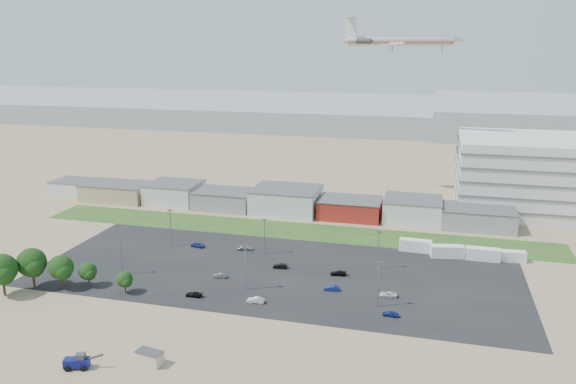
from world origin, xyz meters
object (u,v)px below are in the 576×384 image
(portable_shed, at_px, (150,358))
(parked_car_9, at_px, (198,245))
(telehandler, at_px, (76,361))
(airliner, at_px, (400,41))
(tree_far_left, at_px, (2,272))
(parked_car_3, at_px, (194,294))
(parked_car_4, at_px, (220,275))
(parked_car_12, at_px, (338,273))
(parked_car_7, at_px, (280,266))
(parked_car_13, at_px, (256,300))
(box_trailer_a, at_px, (415,245))
(parked_car_0, at_px, (388,294))
(parked_car_6, at_px, (246,248))
(parked_car_2, at_px, (390,314))
(parked_car_1, at_px, (332,288))

(portable_shed, xyz_separation_m, parked_car_9, (-15.73, 57.60, -0.68))
(telehandler, relative_size, airliner, 0.15)
(tree_far_left, height_order, parked_car_3, tree_far_left)
(parked_car_4, bearing_deg, parked_car_12, 101.60)
(parked_car_7, distance_m, parked_car_13, 20.36)
(box_trailer_a, distance_m, parked_car_4, 54.89)
(parked_car_9, bearing_deg, portable_shed, -157.45)
(portable_shed, height_order, parked_car_0, portable_shed)
(portable_shed, relative_size, parked_car_3, 1.28)
(parked_car_0, xyz_separation_m, parked_car_7, (-28.04, 9.87, 0.05))
(parked_car_6, distance_m, parked_car_12, 29.95)
(box_trailer_a, height_order, parked_car_13, box_trailer_a)
(tree_far_left, bearing_deg, portable_shed, -20.77)
(parked_car_9, relative_size, parked_car_13, 1.03)
(parked_car_2, bearing_deg, tree_far_left, -76.74)
(airliner, bearing_deg, box_trailer_a, -72.21)
(portable_shed, distance_m, parked_car_9, 59.71)
(parked_car_9, bearing_deg, box_trailer_a, -71.10)
(parked_car_12, bearing_deg, parked_car_7, -99.95)
(portable_shed, relative_size, parked_car_4, 1.43)
(tree_far_left, xyz_separation_m, parked_car_4, (43.68, 21.78, -5.04))
(parked_car_1, bearing_deg, parked_car_3, -76.65)
(telehandler, relative_size, parked_car_1, 1.91)
(parked_car_0, distance_m, parked_car_4, 40.72)
(box_trailer_a, distance_m, parked_car_2, 40.69)
(parked_car_0, distance_m, parked_car_9, 57.73)
(parked_car_13, bearing_deg, parked_car_7, 174.56)
(parked_car_1, relative_size, parked_car_12, 0.92)
(parked_car_0, bearing_deg, parked_car_12, -131.77)
(airliner, xyz_separation_m, parked_car_6, (-35.02, -68.61, -55.78))
(parked_car_3, bearing_deg, parked_car_4, 171.70)
(airliner, bearing_deg, parked_car_2, -78.46)
(tree_far_left, distance_m, airliner, 144.52)
(parked_car_1, relative_size, parked_car_6, 0.81)
(parked_car_2, bearing_deg, parked_car_9, -111.60)
(portable_shed, height_order, parked_car_12, portable_shed)
(box_trailer_a, height_order, parked_car_6, box_trailer_a)
(portable_shed, xyz_separation_m, parked_car_6, (-2.04, 58.82, -0.58))
(box_trailer_a, distance_m, parked_car_9, 60.53)
(parked_car_1, relative_size, parked_car_7, 0.99)
(box_trailer_a, bearing_deg, parked_car_12, -125.94)
(parked_car_1, bearing_deg, tree_far_left, -80.59)
(parked_car_1, xyz_separation_m, parked_car_13, (-15.08, -10.52, 0.04))
(parked_car_2, bearing_deg, parked_car_0, -166.88)
(box_trailer_a, distance_m, parked_car_0, 31.52)
(portable_shed, distance_m, parked_car_6, 58.85)
(parked_car_2, height_order, parked_car_13, parked_car_13)
(airliner, xyz_separation_m, parked_car_4, (-34.90, -88.35, -55.87))
(box_trailer_a, xyz_separation_m, parked_car_7, (-32.80, -21.27, -1.03))
(telehandler, bearing_deg, parked_car_7, 50.11)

